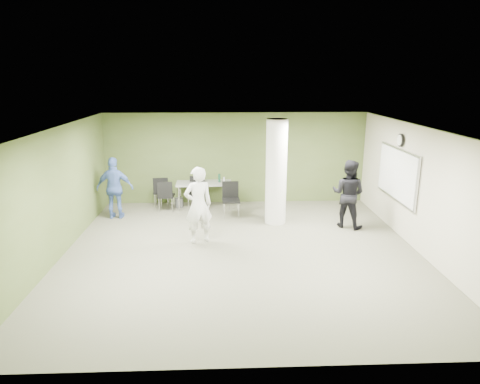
{
  "coord_description": "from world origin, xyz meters",
  "views": [
    {
      "loc": [
        -0.42,
        -9.0,
        3.86
      ],
      "look_at": [
        -0.0,
        1.0,
        1.14
      ],
      "focal_mm": 32.0,
      "sensor_mm": 36.0,
      "label": 1
    }
  ],
  "objects_px": {
    "woman_white": "(198,205)",
    "man_blue": "(115,188)",
    "folding_table": "(205,184)",
    "man_black": "(348,194)",
    "chair_back_left": "(161,189)"
  },
  "relations": [
    {
      "from": "chair_back_left",
      "to": "woman_white",
      "type": "bearing_deg",
      "value": 110.7
    },
    {
      "from": "chair_back_left",
      "to": "man_blue",
      "type": "distance_m",
      "value": 1.54
    },
    {
      "from": "folding_table",
      "to": "man_blue",
      "type": "distance_m",
      "value": 2.59
    },
    {
      "from": "folding_table",
      "to": "man_blue",
      "type": "xyz_separation_m",
      "value": [
        -2.44,
        -0.87,
        0.13
      ]
    },
    {
      "from": "folding_table",
      "to": "chair_back_left",
      "type": "height_order",
      "value": "folding_table"
    },
    {
      "from": "woman_white",
      "to": "man_black",
      "type": "distance_m",
      "value": 3.95
    },
    {
      "from": "man_blue",
      "to": "man_black",
      "type": "bearing_deg",
      "value": 173.25
    },
    {
      "from": "woman_white",
      "to": "man_blue",
      "type": "distance_m",
      "value": 3.07
    },
    {
      "from": "chair_back_left",
      "to": "woman_white",
      "type": "distance_m",
      "value": 3.21
    },
    {
      "from": "man_black",
      "to": "man_blue",
      "type": "bearing_deg",
      "value": 23.59
    },
    {
      "from": "woman_white",
      "to": "man_black",
      "type": "xyz_separation_m",
      "value": [
        3.84,
        0.94,
        -0.03
      ]
    },
    {
      "from": "chair_back_left",
      "to": "woman_white",
      "type": "xyz_separation_m",
      "value": [
        1.28,
        -2.92,
        0.38
      ]
    },
    {
      "from": "folding_table",
      "to": "woman_white",
      "type": "distance_m",
      "value": 2.79
    },
    {
      "from": "woman_white",
      "to": "man_blue",
      "type": "bearing_deg",
      "value": -58.7
    },
    {
      "from": "folding_table",
      "to": "man_black",
      "type": "relative_size",
      "value": 0.93
    }
  ]
}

